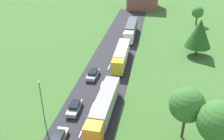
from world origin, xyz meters
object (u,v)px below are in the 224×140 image
(car_fifth, at_px, (93,74))
(lamppost_second, at_px, (41,99))
(car_third, at_px, (59,137))
(tree_maple, at_px, (187,105))
(tree_birch, at_px, (199,33))
(tree_ash, at_px, (219,123))
(truck_second, at_px, (104,107))
(car_fourth, at_px, (74,107))
(truck_third, at_px, (121,55))
(tree_oak, at_px, (198,12))
(truck_fourth, at_px, (131,29))

(car_fifth, xyz_separation_m, lamppost_second, (-4.17, -14.60, 3.29))
(car_third, xyz_separation_m, tree_maple, (17.24, 4.20, 4.96))
(tree_birch, bearing_deg, lamppost_second, -130.98)
(car_fifth, bearing_deg, tree_ash, -39.24)
(truck_second, height_order, car_fifth, truck_second)
(tree_birch, height_order, tree_ash, tree_birch)
(car_third, bearing_deg, tree_maple, 13.70)
(car_third, bearing_deg, lamppost_second, 134.38)
(car_third, distance_m, car_fourth, 7.14)
(truck_third, xyz_separation_m, tree_maple, (12.37, -21.83, 3.70))
(tree_oak, xyz_separation_m, tree_ash, (-3.11, -55.74, 1.34))
(truck_fourth, xyz_separation_m, tree_ash, (16.09, -41.54, 3.22))
(truck_second, bearing_deg, truck_third, 90.75)
(lamppost_second, bearing_deg, tree_oak, 62.25)
(tree_oak, relative_size, tree_birch, 0.66)
(car_fifth, relative_size, lamppost_second, 0.63)
(tree_birch, bearing_deg, car_third, -123.01)
(car_fourth, xyz_separation_m, tree_ash, (21.01, -5.52, 4.58))
(car_fifth, xyz_separation_m, tree_maple, (16.99, -14.40, 4.95))
(truck_fourth, bearing_deg, car_fourth, -97.78)
(car_third, bearing_deg, truck_second, 52.08)
(truck_third, relative_size, car_third, 3.32)
(truck_fourth, height_order, tree_oak, tree_oak)
(truck_fourth, xyz_separation_m, tree_oak, (19.20, 14.19, 1.89))
(car_fourth, bearing_deg, tree_oak, 64.34)
(car_fifth, bearing_deg, lamppost_second, -105.93)
(truck_second, relative_size, lamppost_second, 2.01)
(tree_maple, bearing_deg, truck_third, 119.53)
(car_third, bearing_deg, tree_birch, 56.99)
(car_fifth, relative_size, tree_oak, 0.77)
(tree_ash, bearing_deg, lamppost_second, 174.55)
(car_fourth, bearing_deg, lamppost_second, -141.49)
(tree_ash, bearing_deg, truck_third, 123.52)
(tree_oak, bearing_deg, truck_fourth, -143.54)
(lamppost_second, relative_size, tree_birch, 0.81)
(car_fourth, bearing_deg, car_fifth, 88.90)
(car_third, height_order, car_fourth, car_fourth)
(truck_fourth, bearing_deg, truck_second, -89.73)
(truck_second, relative_size, car_fourth, 3.28)
(car_third, xyz_separation_m, car_fifth, (0.25, 18.60, 0.01))
(truck_third, xyz_separation_m, car_third, (-4.87, -26.03, -1.27))
(tree_maple, bearing_deg, truck_fourth, 107.50)
(truck_fourth, xyz_separation_m, car_fifth, (-4.70, -24.56, -1.38))
(car_third, xyz_separation_m, tree_ash, (21.04, 1.62, 4.61))
(car_fifth, bearing_deg, tree_maple, -40.29)
(lamppost_second, distance_m, tree_ash, 25.11)
(tree_oak, relative_size, tree_ash, 0.72)
(car_fifth, relative_size, tree_maple, 0.55)
(car_fifth, bearing_deg, truck_third, 58.11)
(truck_second, height_order, tree_ash, tree_ash)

